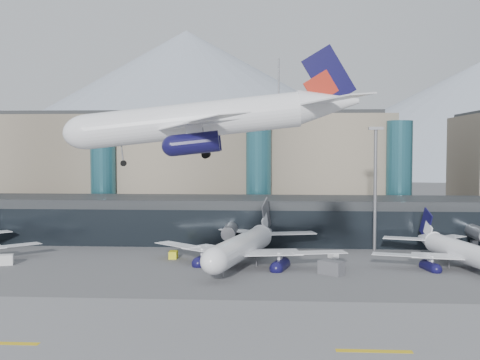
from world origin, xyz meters
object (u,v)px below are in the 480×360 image
veh_b (173,255)px  veh_c (331,268)px  veh_a (3,260)px  hero_jet (223,109)px  lightmast_mid (375,181)px  jet_parked_right (455,244)px  jet_parked_mid (247,237)px  veh_g (333,255)px

veh_b → veh_c: size_ratio=0.60×
veh_a → veh_b: (29.74, 8.31, -0.22)m
hero_jet → veh_b: 52.92m
hero_jet → veh_a: hero_jet is taller
lightmast_mid → veh_a: (-69.95, -20.30, -13.48)m
lightmast_mid → veh_a: bearing=-163.8°
hero_jet → jet_parked_right: 60.00m
veh_a → lightmast_mid: bearing=-2.6°
jet_parked_mid → veh_g: (16.39, 5.59, -4.13)m
lightmast_mid → veh_g: size_ratio=12.25×
veh_c → veh_g: (1.68, 14.86, -0.54)m
veh_b → veh_g: 30.86m
hero_jet → veh_a: 61.83m
lightmast_mid → hero_jet: (-26.42, -56.49, 11.41)m
hero_jet → veh_b: size_ratio=14.42×
lightmast_mid → veh_c: lightmast_mid is taller
jet_parked_mid → jet_parked_right: bearing=-76.1°
veh_g → lightmast_mid: bearing=108.7°
veh_b → veh_c: bearing=-115.5°
hero_jet → veh_c: 43.03m
hero_jet → veh_c: hero_jet is taller
jet_parked_mid → jet_parked_right: (37.60, -0.22, -0.73)m
lightmast_mid → veh_c: bearing=-114.2°
veh_b → lightmast_mid: bearing=-75.2°
jet_parked_mid → veh_g: bearing=-57.0°
lightmast_mid → veh_g: (-9.42, -9.88, -13.81)m
jet_parked_mid → veh_c: jet_parked_mid is taller
hero_jet → veh_a: bearing=135.8°
veh_a → veh_c: 59.02m
lightmast_mid → veh_a: 74.07m
hero_jet → veh_a: size_ratio=10.72×
veh_a → veh_g: bearing=-9.0°
jet_parked_mid → lightmast_mid: bearing=-44.9°
veh_g → jet_parked_right: bearing=47.1°
veh_b → veh_g: bearing=-87.9°
jet_parked_right → veh_g: 22.25m
jet_parked_mid → veh_b: 15.34m
veh_g → hero_jet: bearing=-47.7°
veh_b → hero_jet: bearing=-164.6°
veh_c → veh_a: bearing=-146.5°
hero_jet → veh_g: (17.00, 46.61, -25.22)m
lightmast_mid → jet_parked_right: lightmast_mid is taller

